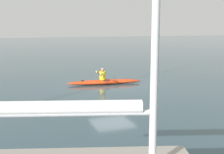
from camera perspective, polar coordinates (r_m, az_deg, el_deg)
ground_plane at (r=18.18m, az=-0.01°, el=-1.41°), size 160.00×160.00×0.00m
kayak at (r=18.18m, az=-1.41°, el=-0.95°), size 4.63×1.22×0.29m
kayaker at (r=18.07m, az=-1.90°, el=0.42°), size 0.55×2.43×0.73m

